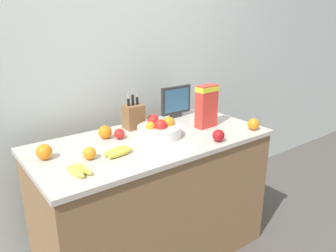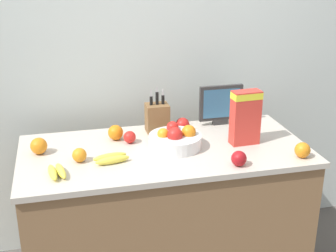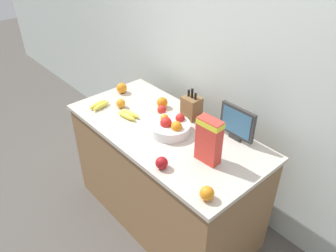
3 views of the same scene
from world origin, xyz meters
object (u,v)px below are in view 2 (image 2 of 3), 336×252
fruit_bowl (175,139)px  orange_mid_right (302,150)px  cereal_box (245,115)px  banana_bunch_right (111,158)px  orange_near_bowl (116,133)px  orange_by_cereal (79,155)px  knife_block (157,118)px  orange_front_left (39,146)px  banana_bunch_left (57,172)px  apple_rear (130,137)px  small_monitor (221,104)px  apple_near_bananas (183,125)px  apple_rightmost (239,159)px

fruit_bowl → orange_mid_right: 0.67m
cereal_box → banana_bunch_right: 0.76m
orange_near_bowl → orange_mid_right: bearing=-26.9°
fruit_bowl → orange_by_cereal: 0.52m
knife_block → orange_front_left: bearing=-166.1°
banana_bunch_left → orange_by_cereal: (0.12, 0.13, 0.02)m
banana_bunch_left → apple_rear: bearing=37.6°
small_monitor → fruit_bowl: bearing=-141.9°
orange_front_left → orange_by_cereal: (0.20, -0.15, -0.01)m
knife_block → small_monitor: 0.40m
banana_bunch_left → banana_bunch_right: banana_bunch_right is taller
apple_rear → orange_front_left: 0.49m
small_monitor → banana_bunch_left: 1.10m
apple_near_bananas → banana_bunch_left: bearing=-150.8°
banana_bunch_left → fruit_bowl: bearing=16.8°
apple_near_bananas → banana_bunch_right: bearing=-145.0°
banana_bunch_right → orange_near_bowl: (0.06, 0.29, 0.02)m
small_monitor → apple_rear: size_ratio=3.90×
orange_by_cereal → apple_rightmost: bearing=-16.8°
fruit_bowl → apple_rightmost: 0.39m
apple_rightmost → orange_front_left: 1.04m
cereal_box → banana_bunch_left: (-1.02, -0.16, -0.15)m
banana_bunch_left → apple_rear: 0.51m
orange_mid_right → orange_near_bowl: bearing=153.1°
cereal_box → orange_front_left: cereal_box is taller
cereal_box → apple_near_bananas: cereal_box is taller
orange_near_bowl → orange_by_cereal: bearing=-131.3°
small_monitor → apple_rear: bearing=-164.8°
knife_block → apple_rightmost: knife_block is taller
fruit_bowl → orange_mid_right: (0.60, -0.28, -0.01)m
banana_bunch_right → apple_rightmost: apple_rightmost is taller
apple_rear → orange_near_bowl: (-0.07, 0.06, 0.01)m
knife_block → orange_by_cereal: (-0.47, -0.32, -0.05)m
banana_bunch_left → orange_front_left: orange_front_left is taller
small_monitor → banana_bunch_left: (-0.99, -0.47, -0.11)m
orange_mid_right → apple_near_bananas: bearing=135.5°
banana_bunch_right → small_monitor: bearing=28.1°
knife_block → fruit_bowl: bearing=-79.7°
apple_rightmost → orange_by_cereal: 0.80m
small_monitor → fruit_bowl: small_monitor is taller
small_monitor → apple_rightmost: bearing=-100.4°
knife_block → orange_mid_right: 0.84m
banana_bunch_left → orange_near_bowl: size_ratio=2.03×
orange_front_left → apple_near_bananas: bearing=9.3°
apple_rear → orange_near_bowl: bearing=137.2°
apple_near_bananas → orange_by_cereal: (-0.62, -0.28, -0.00)m
knife_block → banana_bunch_left: 0.74m
banana_bunch_left → banana_bunch_right: (0.27, 0.09, 0.00)m
orange_mid_right → fruit_bowl: bearing=155.3°
small_monitor → orange_mid_right: 0.62m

